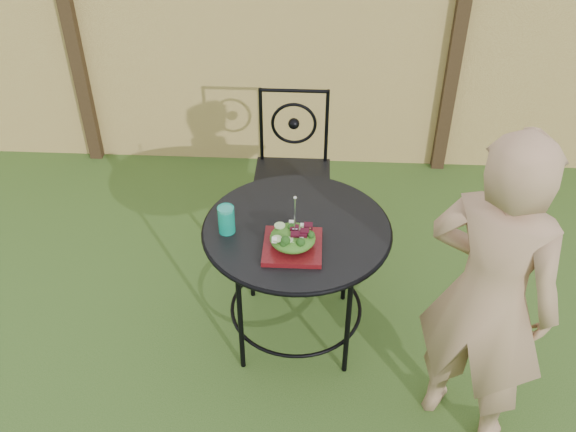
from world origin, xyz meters
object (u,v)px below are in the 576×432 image
object	(u,v)px
patio_table	(297,249)
salad_plate	(293,247)
patio_chair	(292,167)
diner	(488,299)

from	to	relation	value
patio_table	salad_plate	size ratio (longest dim) A/B	3.42
patio_chair	diner	size ratio (longest dim) A/B	0.60
diner	salad_plate	bearing A→B (deg)	11.25
patio_chair	salad_plate	world-z (taller)	patio_chair
patio_table	diner	bearing A→B (deg)	-32.70
patio_table	salad_plate	bearing A→B (deg)	-94.50
diner	salad_plate	distance (m)	0.89
patio_chair	salad_plate	size ratio (longest dim) A/B	3.52
patio_table	patio_chair	distance (m)	0.87
patio_chair	salad_plate	xyz separation A→B (m)	(0.05, -1.02, 0.23)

